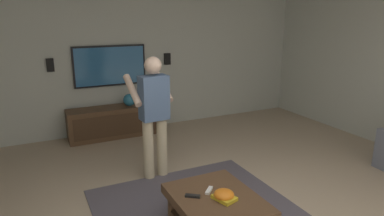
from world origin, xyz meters
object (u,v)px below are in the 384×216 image
Objects in this scene: media_console at (117,121)px; book at (224,198)px; wall_speaker_right at (50,65)px; remote_white at (209,190)px; remote_black at (193,196)px; vase_round at (129,100)px; bowl at (224,194)px; tv at (110,66)px; person_standing at (154,111)px; wall_speaker_left at (167,59)px; coffee_table at (216,206)px.

media_console is 3.37m from book.
wall_speaker_right reaches higher than media_console.
remote_black is at bearing 142.51° from remote_white.
remote_black is 0.68× the size of vase_round.
wall_speaker_right is at bearing 64.21° from remote_white.
bowl is (-3.34, -0.25, 0.17)m from media_console.
person_standing is (-2.06, -0.09, -0.32)m from tv.
bowl is 0.92× the size of vase_round.
wall_speaker_right reaches higher than wall_speaker_left.
remote_black reaches higher than coffee_table.
media_console is 1.94m from person_standing.
remote_black is (-0.03, 0.20, 0.00)m from remote_white.
remote_black is (0.16, 0.26, -0.03)m from bowl.
remote_white is 3.65m from wall_speaker_left.
media_console is 1.31× the size of tv.
bowl reaches higher than remote_black.
person_standing reaches higher than coffee_table.
book is (-3.60, -0.25, -0.84)m from tv.
wall_speaker_right is (3.44, 0.99, 0.92)m from remote_black.
wall_speaker_left is (0.29, -0.87, 0.66)m from vase_round.
bowl is 1.35× the size of remote_white.
wall_speaker_right is (0.00, 2.11, 0.01)m from wall_speaker_left.
wall_speaker_right is (3.61, 1.25, 0.91)m from book.
person_standing is 7.45× the size of wall_speaker_right.
book is at bearing -118.83° from remote_white.
wall_speaker_right reaches higher than coffee_table.
wall_speaker_left is at bearing -30.73° from person_standing.
coffee_table is 0.15m from book.
coffee_table is at bearing 10.99° from remote_black.
coffee_table is 0.17m from bowl.
media_console is at bearing 3.59° from coffee_table.
wall_speaker_right is at bearing -104.30° from media_console.
tv reaches higher than media_console.
vase_round is (3.32, 0.00, 0.24)m from book.
media_console is at bearing 4.34° from bowl.
wall_speaker_left is (3.44, -1.12, 0.91)m from remote_black.
bowl is at bearing -178.10° from person_standing.
tv is 0.70m from vase_round.
media_console reaches higher than remote_black.
tv is 3.53m from remote_black.
bowl is 0.92× the size of book.
remote_black is 0.68× the size of wall_speaker_right.
book is (-0.08, -0.04, 0.12)m from coffee_table.
vase_round is at bearing -9.52° from person_standing.
coffee_table is 0.59× the size of media_console.
coffee_table is 0.77× the size of tv.
vase_round is (3.25, -0.04, 0.36)m from coffee_table.
wall_speaker_left is at bearing 102.84° from media_console.
bowl is 0.20m from remote_white.
wall_speaker_left reaches higher than remote_black.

